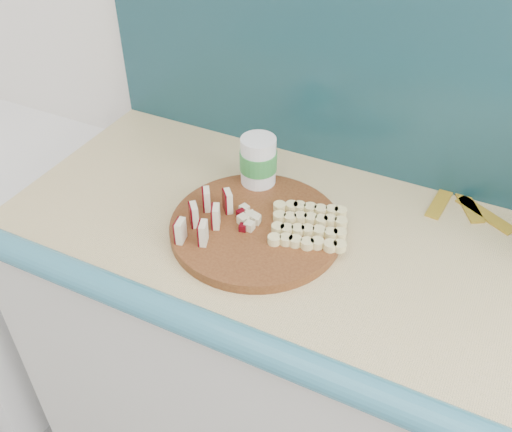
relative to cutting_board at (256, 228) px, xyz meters
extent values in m
cylinder|color=#4E2510|center=(0.00, 0.00, 0.00)|extent=(0.45, 0.45, 0.02)
cube|color=#F0E4C0|center=(-0.11, -0.11, 0.04)|extent=(0.02, 0.03, 0.05)
cube|color=#4D050C|center=(-0.12, -0.11, 0.04)|extent=(0.01, 0.03, 0.05)
cube|color=#F0E4C0|center=(-0.11, -0.06, 0.04)|extent=(0.02, 0.03, 0.05)
cube|color=#4D050C|center=(-0.12, -0.06, 0.04)|extent=(0.01, 0.03, 0.05)
cube|color=#F0E4C0|center=(-0.11, 0.00, 0.04)|extent=(0.02, 0.03, 0.05)
cube|color=#4D050C|center=(-0.12, 0.00, 0.04)|extent=(0.01, 0.03, 0.05)
cube|color=#F0E4C0|center=(-0.07, -0.10, 0.04)|extent=(0.02, 0.03, 0.05)
cube|color=#4D050C|center=(-0.07, -0.10, 0.04)|extent=(0.01, 0.03, 0.05)
cube|color=#F0E4C0|center=(-0.07, -0.04, 0.04)|extent=(0.02, 0.03, 0.05)
cube|color=#4D050C|center=(-0.08, -0.04, 0.04)|extent=(0.01, 0.03, 0.05)
cube|color=#F0E4C0|center=(-0.07, 0.01, 0.04)|extent=(0.02, 0.03, 0.05)
cube|color=#4D050C|center=(-0.08, 0.01, 0.04)|extent=(0.01, 0.03, 0.05)
cube|color=beige|center=(-0.01, 0.00, 0.02)|extent=(0.02, 0.02, 0.02)
cube|color=beige|center=(-0.01, 0.00, 0.02)|extent=(0.02, 0.02, 0.02)
cube|color=#4D050C|center=(-0.02, 0.01, 0.02)|extent=(0.02, 0.02, 0.02)
cube|color=beige|center=(-0.02, 0.00, 0.02)|extent=(0.02, 0.02, 0.02)
cube|color=beige|center=(-0.03, 0.00, 0.02)|extent=(0.02, 0.02, 0.02)
cube|color=beige|center=(-0.04, -0.01, 0.02)|extent=(0.02, 0.02, 0.02)
cube|color=beige|center=(-0.03, -0.01, 0.02)|extent=(0.02, 0.02, 0.02)
cube|color=beige|center=(-0.03, -0.02, 0.02)|extent=(0.02, 0.02, 0.02)
cube|color=#4D050C|center=(-0.02, -0.03, 0.02)|extent=(0.02, 0.02, 0.02)
cube|color=beige|center=(-0.01, -0.02, 0.02)|extent=(0.02, 0.02, 0.02)
cube|color=beige|center=(0.00, -0.01, 0.02)|extent=(0.02, 0.02, 0.02)
cylinder|color=#EEDE91|center=(0.06, -0.04, 0.02)|extent=(0.03, 0.03, 0.02)
cylinder|color=#EEDE91|center=(0.08, -0.03, 0.02)|extent=(0.03, 0.03, 0.02)
cylinder|color=#EEDE91|center=(0.10, -0.02, 0.02)|extent=(0.03, 0.03, 0.02)
cylinder|color=#EEDE91|center=(0.12, -0.02, 0.02)|extent=(0.03, 0.03, 0.02)
cylinder|color=#EEDE91|center=(0.14, -0.01, 0.02)|extent=(0.03, 0.03, 0.02)
cylinder|color=#EEDE91|center=(0.16, 0.00, 0.02)|extent=(0.03, 0.03, 0.02)
cylinder|color=#EEDE91|center=(0.18, 0.00, 0.02)|extent=(0.03, 0.03, 0.02)
cylinder|color=#EEDE91|center=(0.05, 0.00, 0.02)|extent=(0.03, 0.03, 0.02)
cylinder|color=#EEDE91|center=(0.07, 0.00, 0.02)|extent=(0.03, 0.03, 0.02)
cylinder|color=#EEDE91|center=(0.09, 0.01, 0.02)|extent=(0.03, 0.03, 0.02)
cylinder|color=#EEDE91|center=(0.11, 0.02, 0.02)|extent=(0.03, 0.03, 0.02)
cylinder|color=#EEDE91|center=(0.13, 0.02, 0.02)|extent=(0.03, 0.03, 0.02)
cylinder|color=#EEDE91|center=(0.15, 0.03, 0.02)|extent=(0.03, 0.03, 0.02)
cylinder|color=#EEDE91|center=(0.17, 0.04, 0.02)|extent=(0.03, 0.03, 0.02)
cylinder|color=#EEDE91|center=(0.04, 0.03, 0.02)|extent=(0.03, 0.03, 0.02)
cylinder|color=#EEDE91|center=(0.06, 0.04, 0.02)|extent=(0.03, 0.03, 0.02)
cylinder|color=#EEDE91|center=(0.08, 0.04, 0.02)|extent=(0.03, 0.03, 0.02)
cylinder|color=#EEDE91|center=(0.10, 0.05, 0.02)|extent=(0.03, 0.03, 0.02)
cylinder|color=#EEDE91|center=(0.12, 0.06, 0.02)|extent=(0.03, 0.03, 0.02)
cylinder|color=#EEDE91|center=(0.14, 0.06, 0.02)|extent=(0.03, 0.03, 0.02)
cylinder|color=#EEDE91|center=(0.16, 0.07, 0.02)|extent=(0.03, 0.03, 0.02)
cylinder|color=#EEDE91|center=(0.03, 0.06, 0.02)|extent=(0.03, 0.03, 0.02)
cylinder|color=#EEDE91|center=(0.05, 0.07, 0.02)|extent=(0.03, 0.03, 0.02)
cylinder|color=#EEDE91|center=(0.07, 0.08, 0.02)|extent=(0.03, 0.03, 0.02)
cylinder|color=#EEDE91|center=(0.09, 0.08, 0.02)|extent=(0.03, 0.03, 0.02)
cylinder|color=#EEDE91|center=(0.11, 0.09, 0.02)|extent=(0.03, 0.03, 0.02)
cylinder|color=#EEDE91|center=(0.13, 0.10, 0.02)|extent=(0.03, 0.03, 0.02)
cylinder|color=#EEDE91|center=(0.15, 0.11, 0.02)|extent=(0.03, 0.03, 0.02)
cylinder|color=white|center=(-0.06, 0.14, 0.06)|extent=(0.08, 0.08, 0.13)
cylinder|color=#328C3F|center=(-0.06, 0.14, 0.07)|extent=(0.08, 0.08, 0.04)
cube|color=gold|center=(0.32, 0.27, -0.01)|extent=(0.04, 0.14, 0.01)
cube|color=gold|center=(0.37, 0.29, -0.01)|extent=(0.10, 0.14, 0.01)
cube|color=gold|center=(0.42, 0.27, -0.01)|extent=(0.14, 0.10, 0.01)
camera|label=1|loc=(0.40, -0.80, 0.76)|focal=40.00mm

